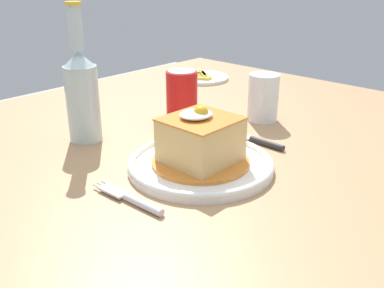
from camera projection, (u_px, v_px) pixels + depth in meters
name	position (u px, v px, depth m)	size (l,w,h in m)	color
dining_table	(176.00, 186.00, 0.89)	(1.33, 1.07, 0.73)	#A87F56
main_plate	(200.00, 164.00, 0.76)	(0.25, 0.25, 0.02)	white
sandwich_meal	(201.00, 142.00, 0.74)	(0.17, 0.17, 0.10)	orange
fork	(133.00, 200.00, 0.65)	(0.02, 0.14, 0.01)	silver
knife	(257.00, 140.00, 0.86)	(0.02, 0.17, 0.01)	#262628
soda_can	(182.00, 100.00, 0.93)	(0.07, 0.07, 0.12)	red
beer_bottle_clear_far	(82.00, 92.00, 0.84)	(0.06, 0.06, 0.27)	#ADC6CC
drinking_glass	(263.00, 101.00, 0.98)	(0.07, 0.07, 0.10)	silver
side_plate_fries	(201.00, 77.00, 1.34)	(0.17, 0.17, 0.02)	white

